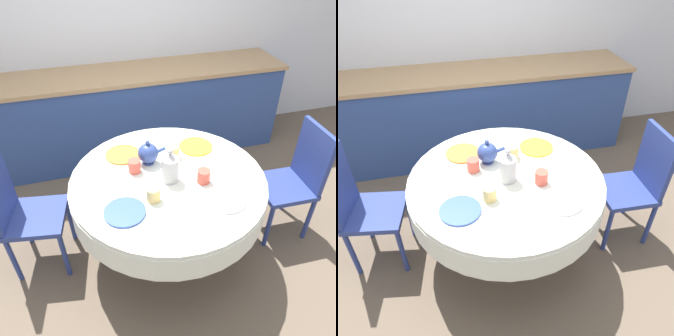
{
  "view_description": "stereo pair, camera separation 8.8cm",
  "coord_description": "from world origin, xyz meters",
  "views": [
    {
      "loc": [
        -0.49,
        -1.68,
        2.13
      ],
      "look_at": [
        0.0,
        0.0,
        0.8
      ],
      "focal_mm": 35.0,
      "sensor_mm": 36.0,
      "label": 1
    },
    {
      "loc": [
        -0.41,
        -1.7,
        2.13
      ],
      "look_at": [
        0.0,
        0.0,
        0.8
      ],
      "focal_mm": 35.0,
      "sensor_mm": 36.0,
      "label": 2
    }
  ],
  "objects": [
    {
      "name": "dining_table",
      "position": [
        0.0,
        0.0,
        0.6
      ],
      "size": [
        1.35,
        1.35,
        0.72
      ],
      "color": "brown",
      "rests_on": "ground_plane"
    },
    {
      "name": "kitchen_counter",
      "position": [
        0.0,
        1.45,
        0.47
      ],
      "size": [
        3.24,
        0.64,
        0.94
      ],
      "color": "#2D4784",
      "rests_on": "ground_plane"
    },
    {
      "name": "cup_far_right",
      "position": [
        0.1,
        0.22,
        0.77
      ],
      "size": [
        0.09,
        0.09,
        0.09
      ],
      "primitive_type": "cylinder",
      "color": "#DBB766",
      "rests_on": "dining_table"
    },
    {
      "name": "cup_far_left",
      "position": [
        -0.21,
        0.13,
        0.77
      ],
      "size": [
        0.09,
        0.09,
        0.09
      ],
      "primitive_type": "cylinder",
      "color": "#CC4C3D",
      "rests_on": "dining_table"
    },
    {
      "name": "cup_near_right",
      "position": [
        0.22,
        -0.11,
        0.77
      ],
      "size": [
        0.09,
        0.09,
        0.09
      ],
      "primitive_type": "cylinder",
      "color": "#CC4C3D",
      "rests_on": "dining_table"
    },
    {
      "name": "teapot",
      "position": [
        -0.09,
        0.2,
        0.81
      ],
      "size": [
        0.2,
        0.15,
        0.19
      ],
      "color": "#33478E",
      "rests_on": "dining_table"
    },
    {
      "name": "plate_near_left",
      "position": [
        -0.35,
        -0.26,
        0.73
      ],
      "size": [
        0.26,
        0.26,
        0.01
      ],
      "primitive_type": "cylinder",
      "color": "#3856AD",
      "rests_on": "dining_table"
    },
    {
      "name": "chair_left",
      "position": [
        1.02,
        -0.05,
        0.53
      ],
      "size": [
        0.42,
        0.42,
        0.96
      ],
      "rotation": [
        0.0,
        0.0,
        1.53
      ],
      "color": "navy",
      "rests_on": "ground_plane"
    },
    {
      "name": "plate_far_right",
      "position": [
        0.31,
        0.3,
        0.73
      ],
      "size": [
        0.26,
        0.26,
        0.01
      ],
      "primitive_type": "cylinder",
      "color": "yellow",
      "rests_on": "dining_table"
    },
    {
      "name": "wall_back",
      "position": [
        0.0,
        1.78,
        1.3
      ],
      "size": [
        7.0,
        0.05,
        2.6
      ],
      "color": "silver",
      "rests_on": "ground_plane"
    },
    {
      "name": "cup_near_left",
      "position": [
        -0.15,
        -0.19,
        0.77
      ],
      "size": [
        0.09,
        0.09,
        0.09
      ],
      "primitive_type": "cylinder",
      "color": "#DBB766",
      "rests_on": "dining_table"
    },
    {
      "name": "coffee_carafe",
      "position": [
        0.01,
        -0.03,
        0.83
      ],
      "size": [
        0.12,
        0.12,
        0.25
      ],
      "color": "#B2B2B7",
      "rests_on": "dining_table"
    },
    {
      "name": "ground_plane",
      "position": [
        0.0,
        0.0,
        0.0
      ],
      "size": [
        12.0,
        12.0,
        0.0
      ],
      "primitive_type": "plane",
      "color": "brown"
    },
    {
      "name": "plate_near_right",
      "position": [
        0.29,
        -0.32,
        0.73
      ],
      "size": [
        0.26,
        0.26,
        0.01
      ],
      "primitive_type": "cylinder",
      "color": "white",
      "rests_on": "dining_table"
    },
    {
      "name": "plate_far_left",
      "position": [
        -0.25,
        0.35,
        0.73
      ],
      "size": [
        0.26,
        0.26,
        0.01
      ],
      "primitive_type": "cylinder",
      "color": "orange",
      "rests_on": "dining_table"
    },
    {
      "name": "chair_right",
      "position": [
        -1.01,
        0.17,
        0.53
      ],
      "size": [
        0.46,
        0.46,
        0.96
      ],
      "rotation": [
        0.0,
        0.0,
        -1.74
      ],
      "color": "navy",
      "rests_on": "ground_plane"
    }
  ]
}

